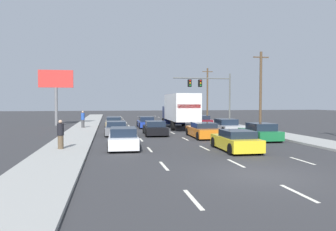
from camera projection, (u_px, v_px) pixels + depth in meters
ground_plane at (160, 127)px, 37.03m from camera, size 140.00×140.00×0.00m
sidewalk_right at (246, 129)px, 33.64m from camera, size 2.80×80.00×0.14m
sidewalk_left at (81, 131)px, 30.59m from camera, size 2.80×80.00×0.14m
lane_markings at (163, 128)px, 34.59m from camera, size 6.94×62.00×0.01m
car_tan at (114, 123)px, 35.73m from camera, size 1.86×4.71×1.19m
car_gray at (116, 129)px, 27.68m from camera, size 2.00×4.10×1.19m
car_white at (123, 139)px, 19.75m from camera, size 1.94×4.51×1.29m
car_blue at (146, 123)px, 35.74m from camera, size 1.85×4.51×1.23m
car_black at (155, 129)px, 27.69m from camera, size 2.00×4.24×1.22m
box_truck at (180, 109)px, 34.16m from camera, size 2.79×9.01×3.67m
car_orange at (203, 131)px, 25.74m from camera, size 2.08×4.74×1.20m
car_yellow at (236, 141)px, 18.74m from camera, size 1.96×4.16×1.22m
car_maroon at (202, 121)px, 38.20m from camera, size 1.94×4.20×1.25m
car_silver at (226, 126)px, 30.36m from camera, size 1.98×4.60×1.25m
car_green at (260, 132)px, 23.93m from camera, size 2.00×4.05×1.29m
traffic_signal_mast at (207, 87)px, 41.76m from camera, size 7.74×0.69×6.59m
utility_pole_mid at (261, 89)px, 35.49m from camera, size 1.80×0.28×8.37m
utility_pole_far at (207, 93)px, 55.04m from camera, size 1.80×0.28×8.63m
roadside_billboard at (56, 86)px, 38.71m from camera, size 4.05×0.36×6.70m
pedestrian_near_corner at (83, 119)px, 33.93m from camera, size 0.38×0.38×1.77m
pedestrian_mid_block at (61, 134)px, 18.54m from camera, size 0.38×0.38×1.68m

